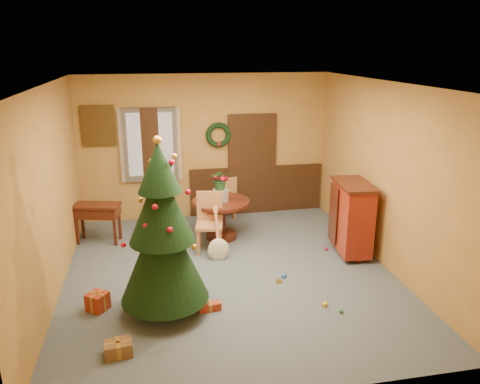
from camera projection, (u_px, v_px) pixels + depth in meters
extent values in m
plane|color=#3D4A59|center=(230.00, 274.00, 7.31)|extent=(5.50, 5.50, 0.00)
plane|color=silver|center=(228.00, 84.00, 6.45)|extent=(5.50, 5.50, 0.00)
plane|color=olive|center=(206.00, 147.00, 9.45)|extent=(5.00, 0.00, 5.00)
plane|color=olive|center=(279.00, 268.00, 4.30)|extent=(5.00, 0.00, 5.00)
plane|color=olive|center=(50.00, 195.00, 6.42)|extent=(0.00, 5.50, 5.50)
plane|color=olive|center=(386.00, 176.00, 7.34)|extent=(0.00, 5.50, 5.50)
cube|color=black|center=(256.00, 189.00, 9.89)|extent=(2.80, 0.06, 1.00)
cube|color=black|center=(252.00, 165.00, 9.70)|extent=(1.00, 0.08, 2.10)
cube|color=white|center=(252.00, 167.00, 9.74)|extent=(0.80, 0.03, 1.90)
cube|color=black|center=(150.00, 145.00, 9.18)|extent=(1.05, 0.08, 1.45)
cube|color=white|center=(150.00, 144.00, 9.20)|extent=(0.88, 0.03, 1.25)
cube|color=white|center=(131.00, 146.00, 9.06)|extent=(0.42, 0.02, 1.45)
cube|color=white|center=(170.00, 144.00, 9.20)|extent=(0.42, 0.02, 1.45)
torus|color=black|center=(218.00, 135.00, 9.35)|extent=(0.51, 0.11, 0.51)
cube|color=#4C3819|center=(99.00, 126.00, 8.89)|extent=(0.62, 0.05, 0.78)
cube|color=gray|center=(99.00, 126.00, 8.92)|extent=(0.48, 0.02, 0.62)
cylinder|color=black|center=(221.00, 202.00, 8.48)|extent=(1.06, 1.06, 0.06)
cylinder|color=black|center=(221.00, 205.00, 8.49)|extent=(0.94, 0.94, 0.04)
cylinder|color=black|center=(221.00, 220.00, 8.58)|extent=(0.17, 0.17, 0.58)
cylinder|color=black|center=(221.00, 235.00, 8.67)|extent=(0.57, 0.57, 0.09)
cylinder|color=slate|center=(221.00, 195.00, 8.43)|extent=(0.29, 0.29, 0.21)
imported|color=#1E4C23|center=(221.00, 179.00, 8.34)|extent=(0.35, 0.31, 0.39)
cube|color=#915D3A|center=(209.00, 225.00, 7.98)|extent=(0.52, 0.52, 0.05)
cube|color=#915D3A|center=(210.00, 206.00, 8.08)|extent=(0.44, 0.12, 0.53)
cube|color=#915D3A|center=(220.00, 235.00, 8.22)|extent=(0.06, 0.06, 0.46)
cube|color=#915D3A|center=(200.00, 235.00, 8.22)|extent=(0.06, 0.06, 0.46)
cube|color=#915D3A|center=(220.00, 243.00, 7.88)|extent=(0.06, 0.06, 0.46)
cube|color=#915D3A|center=(198.00, 243.00, 7.88)|extent=(0.06, 0.06, 0.46)
cube|color=#915D3A|center=(224.00, 199.00, 9.54)|extent=(0.51, 0.51, 0.05)
cube|color=#915D3A|center=(228.00, 189.00, 9.32)|extent=(0.38, 0.18, 0.47)
cube|color=#915D3A|center=(221.00, 213.00, 9.39)|extent=(0.05, 0.05, 0.40)
cube|color=#915D3A|center=(234.00, 210.00, 9.56)|extent=(0.05, 0.05, 0.40)
cube|color=#915D3A|center=(213.00, 208.00, 9.65)|extent=(0.05, 0.05, 0.40)
cube|color=#915D3A|center=(227.00, 206.00, 9.81)|extent=(0.05, 0.05, 0.40)
cylinder|color=black|center=(169.00, 204.00, 9.21)|extent=(0.11, 0.11, 0.86)
cylinder|color=black|center=(168.00, 182.00, 9.08)|extent=(0.35, 0.35, 0.03)
imported|color=#19471E|center=(168.00, 172.00, 9.01)|extent=(0.24, 0.20, 0.39)
cylinder|color=#382111|center=(166.00, 303.00, 6.24)|extent=(0.15, 0.15, 0.25)
cone|color=black|center=(163.00, 250.00, 6.01)|extent=(1.16, 1.16, 1.37)
cone|color=black|center=(161.00, 204.00, 5.82)|extent=(0.84, 0.84, 1.00)
cone|color=black|center=(159.00, 167.00, 5.68)|extent=(0.55, 0.55, 0.63)
sphere|color=gold|center=(157.00, 140.00, 5.58)|extent=(0.11, 0.11, 0.11)
cube|color=black|center=(96.00, 206.00, 8.30)|extent=(0.88, 0.58, 0.05)
cube|color=black|center=(97.00, 212.00, 8.33)|extent=(0.83, 0.54, 0.17)
cube|color=black|center=(78.00, 226.00, 8.34)|extent=(0.12, 0.29, 0.67)
cube|color=black|center=(118.00, 223.00, 8.47)|extent=(0.12, 0.29, 0.67)
cube|color=#60120B|center=(352.00, 218.00, 7.84)|extent=(0.54, 0.96, 1.15)
cube|color=black|center=(354.00, 184.00, 7.67)|extent=(0.60, 1.02, 0.05)
cylinder|color=black|center=(359.00, 261.00, 7.66)|extent=(0.06, 0.06, 0.08)
cylinder|color=black|center=(340.00, 242.00, 8.39)|extent=(0.06, 0.06, 0.08)
cube|color=brown|center=(118.00, 348.00, 5.37)|extent=(0.34, 0.26, 0.17)
cube|color=#B0842F|center=(118.00, 348.00, 5.37)|extent=(0.32, 0.07, 0.17)
cube|color=#B0842F|center=(118.00, 348.00, 5.37)|extent=(0.07, 0.24, 0.17)
cube|color=#9D2C14|center=(98.00, 301.00, 6.28)|extent=(0.34, 0.34, 0.24)
cube|color=#B0842F|center=(98.00, 301.00, 6.28)|extent=(0.22, 0.17, 0.25)
cube|color=#B0842F|center=(98.00, 301.00, 6.28)|extent=(0.17, 0.22, 0.25)
cube|color=brown|center=(149.00, 272.00, 7.20)|extent=(0.28, 0.31, 0.14)
cube|color=#B0842F|center=(149.00, 272.00, 7.20)|extent=(0.15, 0.23, 0.14)
cube|color=#B0842F|center=(149.00, 272.00, 7.20)|extent=(0.17, 0.12, 0.14)
cube|color=#9D2C14|center=(210.00, 307.00, 6.29)|extent=(0.31, 0.16, 0.11)
cube|color=#B0842F|center=(210.00, 307.00, 6.29)|extent=(0.31, 0.05, 0.11)
cube|color=#B0842F|center=(210.00, 307.00, 6.29)|extent=(0.06, 0.13, 0.11)
cube|color=#2862B0|center=(284.00, 276.00, 7.18)|extent=(0.09, 0.09, 0.05)
sphere|color=#279044|center=(341.00, 311.00, 6.23)|extent=(0.06, 0.06, 0.06)
cube|color=gold|center=(325.00, 304.00, 6.39)|extent=(0.09, 0.09, 0.05)
sphere|color=red|center=(326.00, 249.00, 8.13)|extent=(0.06, 0.06, 0.06)
cube|color=gold|center=(279.00, 281.00, 7.03)|extent=(0.08, 0.06, 0.05)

